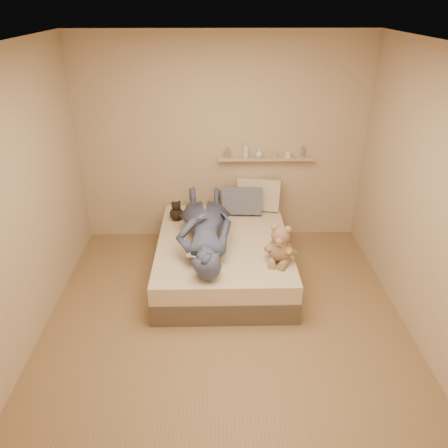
{
  "coord_description": "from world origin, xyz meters",
  "views": [
    {
      "loc": [
        -0.09,
        -3.39,
        2.92
      ],
      "look_at": [
        0.0,
        0.65,
        0.8
      ],
      "focal_mm": 35.0,
      "sensor_mm": 36.0,
      "label": 1
    }
  ],
  "objects_px": {
    "pillow_grey": "(242,201)",
    "game_console": "(196,254)",
    "pillow_cream": "(259,194)",
    "person": "(205,226)",
    "bed": "(223,257)",
    "wall_shelf": "(266,159)",
    "teddy_bear": "(280,247)",
    "dark_plush": "(176,212)"
  },
  "relations": [
    {
      "from": "person",
      "to": "wall_shelf",
      "type": "xyz_separation_m",
      "value": [
        0.76,
        0.96,
        0.45
      ]
    },
    {
      "from": "bed",
      "to": "pillow_grey",
      "type": "xyz_separation_m",
      "value": [
        0.25,
        0.69,
        0.4
      ]
    },
    {
      "from": "person",
      "to": "teddy_bear",
      "type": "bearing_deg",
      "value": 150.49
    },
    {
      "from": "bed",
      "to": "teddy_bear",
      "type": "xyz_separation_m",
      "value": [
        0.57,
        -0.46,
        0.4
      ]
    },
    {
      "from": "dark_plush",
      "to": "pillow_grey",
      "type": "xyz_separation_m",
      "value": [
        0.82,
        0.18,
        0.06
      ]
    },
    {
      "from": "person",
      "to": "dark_plush",
      "type": "bearing_deg",
      "value": -59.05
    },
    {
      "from": "bed",
      "to": "pillow_cream",
      "type": "distance_m",
      "value": 1.05
    },
    {
      "from": "pillow_cream",
      "to": "person",
      "type": "xyz_separation_m",
      "value": [
        -0.68,
        -0.88,
        0.0
      ]
    },
    {
      "from": "person",
      "to": "wall_shelf",
      "type": "height_order",
      "value": "wall_shelf"
    },
    {
      "from": "pillow_grey",
      "to": "wall_shelf",
      "type": "height_order",
      "value": "wall_shelf"
    },
    {
      "from": "bed",
      "to": "person",
      "type": "distance_m",
      "value": 0.48
    },
    {
      "from": "dark_plush",
      "to": "pillow_cream",
      "type": "height_order",
      "value": "pillow_cream"
    },
    {
      "from": "teddy_bear",
      "to": "pillow_grey",
      "type": "xyz_separation_m",
      "value": [
        -0.33,
        1.15,
        -0.01
      ]
    },
    {
      "from": "teddy_bear",
      "to": "wall_shelf",
      "type": "relative_size",
      "value": 0.36
    },
    {
      "from": "bed",
      "to": "teddy_bear",
      "type": "height_order",
      "value": "teddy_bear"
    },
    {
      "from": "bed",
      "to": "game_console",
      "type": "distance_m",
      "value": 0.75
    },
    {
      "from": "pillow_cream",
      "to": "pillow_grey",
      "type": "xyz_separation_m",
      "value": [
        -0.22,
        -0.14,
        -0.03
      ]
    },
    {
      "from": "dark_plush",
      "to": "wall_shelf",
      "type": "relative_size",
      "value": 0.22
    },
    {
      "from": "dark_plush",
      "to": "game_console",
      "type": "bearing_deg",
      "value": -75.48
    },
    {
      "from": "bed",
      "to": "game_console",
      "type": "xyz_separation_m",
      "value": [
        -0.29,
        -0.57,
        0.39
      ]
    },
    {
      "from": "dark_plush",
      "to": "pillow_grey",
      "type": "relative_size",
      "value": 0.52
    },
    {
      "from": "bed",
      "to": "person",
      "type": "xyz_separation_m",
      "value": [
        -0.21,
        -0.05,
        0.43
      ]
    },
    {
      "from": "bed",
      "to": "person",
      "type": "bearing_deg",
      "value": -166.53
    },
    {
      "from": "bed",
      "to": "pillow_grey",
      "type": "relative_size",
      "value": 3.8
    },
    {
      "from": "dark_plush",
      "to": "pillow_grey",
      "type": "height_order",
      "value": "pillow_grey"
    },
    {
      "from": "pillow_cream",
      "to": "person",
      "type": "bearing_deg",
      "value": -127.78
    },
    {
      "from": "person",
      "to": "pillow_cream",
      "type": "bearing_deg",
      "value": -129.52
    },
    {
      "from": "game_console",
      "to": "person",
      "type": "relative_size",
      "value": 0.12
    },
    {
      "from": "bed",
      "to": "wall_shelf",
      "type": "height_order",
      "value": "wall_shelf"
    },
    {
      "from": "bed",
      "to": "dark_plush",
      "type": "distance_m",
      "value": 0.83
    },
    {
      "from": "pillow_grey",
      "to": "game_console",
      "type": "bearing_deg",
      "value": -113.05
    },
    {
      "from": "pillow_cream",
      "to": "pillow_grey",
      "type": "height_order",
      "value": "pillow_cream"
    },
    {
      "from": "pillow_grey",
      "to": "person",
      "type": "height_order",
      "value": "person"
    },
    {
      "from": "dark_plush",
      "to": "pillow_grey",
      "type": "bearing_deg",
      "value": 12.55
    },
    {
      "from": "dark_plush",
      "to": "person",
      "type": "height_order",
      "value": "person"
    },
    {
      "from": "bed",
      "to": "wall_shelf",
      "type": "bearing_deg",
      "value": 58.82
    },
    {
      "from": "teddy_bear",
      "to": "dark_plush",
      "type": "height_order",
      "value": "teddy_bear"
    },
    {
      "from": "game_console",
      "to": "pillow_grey",
      "type": "height_order",
      "value": "pillow_grey"
    },
    {
      "from": "teddy_bear",
      "to": "pillow_grey",
      "type": "height_order",
      "value": "teddy_bear"
    },
    {
      "from": "bed",
      "to": "teddy_bear",
      "type": "bearing_deg",
      "value": -38.92
    },
    {
      "from": "game_console",
      "to": "wall_shelf",
      "type": "distance_m",
      "value": 1.77
    },
    {
      "from": "bed",
      "to": "person",
      "type": "relative_size",
      "value": 1.12
    }
  ]
}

